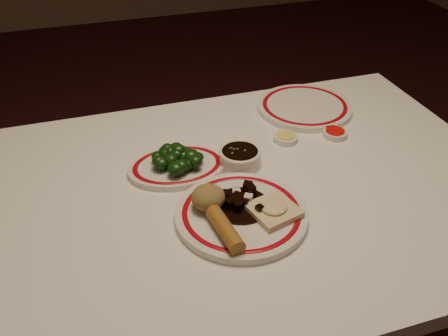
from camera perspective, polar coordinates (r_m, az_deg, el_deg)
dining_table at (r=1.22m, az=3.87°, el=-5.21°), size 1.20×0.90×0.75m
main_plate at (r=1.06m, az=1.99°, el=-5.31°), size 0.35×0.35×0.02m
rice_mound at (r=1.05m, az=-1.82°, el=-3.40°), size 0.07×0.07×0.05m
spring_roll at (r=0.99m, az=0.12°, el=-7.00°), size 0.05×0.12×0.03m
fried_wonton at (r=1.05m, az=5.70°, el=-4.73°), size 0.11×0.11×0.03m
stirfry_heap at (r=1.07m, az=1.79°, el=-3.73°), size 0.12×0.12×0.03m
broccoli_plate at (r=1.21m, az=-5.36°, el=0.15°), size 0.24×0.21×0.02m
broccoli_pile at (r=1.19m, az=-5.37°, el=1.26°), size 0.12×0.12×0.05m
soy_bowl at (r=1.21m, az=1.82°, el=1.14°), size 0.10×0.10×0.04m
sweet_sour_dish at (r=1.36m, az=12.55°, el=3.87°), size 0.06×0.06×0.02m
mustard_dish at (r=1.32m, az=7.06°, el=3.42°), size 0.06×0.06×0.02m
far_plate at (r=1.48m, az=9.19°, el=6.92°), size 0.35×0.35×0.02m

